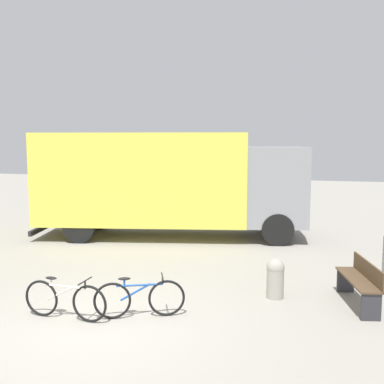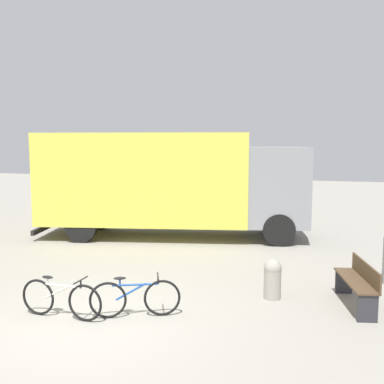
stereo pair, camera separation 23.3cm
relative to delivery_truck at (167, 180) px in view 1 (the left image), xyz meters
The scene contains 6 objects.
ground_plane 7.24m from the delivery_truck, 81.98° to the right, with size 60.00×60.00×0.00m, color gray.
delivery_truck is the anchor object (origin of this frame).
park_bench 7.33m from the delivery_truck, 41.19° to the right, with size 0.72×1.59×0.85m.
bicycle_near 6.94m from the delivery_truck, 86.93° to the right, with size 1.61×0.44×0.74m.
bicycle_middle 6.73m from the delivery_truck, 75.94° to the right, with size 1.49×0.70×0.74m.
bollard_near_bench 6.27m from the delivery_truck, 51.15° to the right, with size 0.36×0.36×0.80m.
Camera 1 is at (3.39, -6.18, 3.06)m, focal length 40.00 mm.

